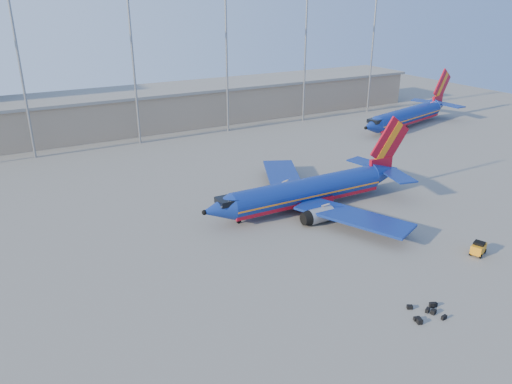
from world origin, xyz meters
TOP-DOWN VIEW (x-y plane):
  - ground at (0.00, 0.00)m, footprint 220.00×220.00m
  - terminal_building at (10.00, 58.00)m, footprint 122.00×16.00m
  - light_mast_row at (5.00, 46.00)m, footprint 101.60×1.60m
  - aircraft_main at (6.77, 2.14)m, footprint 34.32×33.06m
  - aircraft_second at (52.70, 29.40)m, footprint 34.12×16.05m
  - baggage_tug at (15.94, -18.97)m, footprint 2.55×2.05m
  - luggage_pile at (1.73, -24.54)m, footprint 3.87×3.28m

SIDE VIEW (x-z plane):
  - ground at x=0.00m, z-range 0.00..0.00m
  - luggage_pile at x=1.73m, z-range -0.03..0.46m
  - baggage_tug at x=15.94m, z-range 0.03..1.62m
  - aircraft_main at x=6.77m, z-range -3.33..8.30m
  - aircraft_second at x=52.70m, z-range -3.19..8.59m
  - terminal_building at x=10.00m, z-range 0.07..8.57m
  - light_mast_row at x=5.00m, z-range 3.23..31.88m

